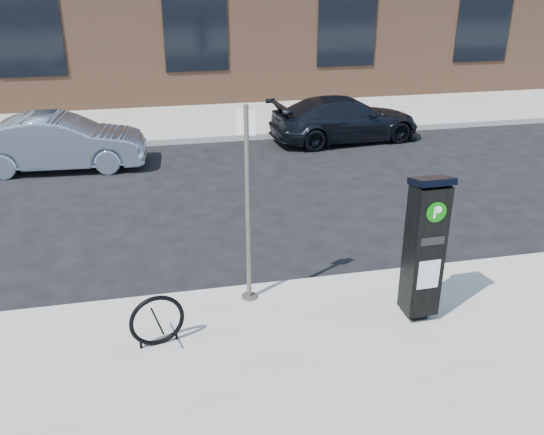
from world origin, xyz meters
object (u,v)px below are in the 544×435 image
object	(u,v)px
sign_pole	(248,209)
bike_rack	(157,321)
parking_kiosk	(424,247)
car_dark	(345,119)
car_silver	(60,142)

from	to	relation	value
sign_pole	bike_rack	bearing A→B (deg)	-129.33
sign_pole	parking_kiosk	bearing A→B (deg)	-6.48
parking_kiosk	bike_rack	distance (m)	3.35
sign_pole	car_dark	bearing A→B (deg)	80.17
parking_kiosk	sign_pole	world-z (taller)	sign_pole
bike_rack	car_silver	distance (m)	7.87
bike_rack	sign_pole	bearing A→B (deg)	20.82
bike_rack	car_silver	xyz separation A→B (m)	(-1.93, 7.63, 0.16)
car_silver	car_dark	size ratio (longest dim) A/B	0.94
parking_kiosk	car_dark	xyz separation A→B (m)	(1.97, 8.61, -0.55)
bike_rack	car_silver	size ratio (longest dim) A/B	0.17
sign_pole	bike_rack	world-z (taller)	sign_pole
parking_kiosk	car_silver	size ratio (longest dim) A/B	0.51
car_silver	car_dark	distance (m)	7.23
parking_kiosk	car_silver	xyz separation A→B (m)	(-5.21, 7.73, -0.51)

